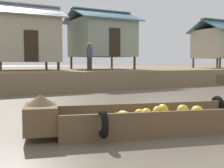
% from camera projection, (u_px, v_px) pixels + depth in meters
% --- Properties ---
extents(ground_plane, '(300.00, 300.00, 0.00)m').
position_uv_depth(ground_plane, '(97.00, 99.00, 11.18)').
color(ground_plane, '#665B4C').
extents(riverbank_strip, '(160.00, 20.00, 0.96)m').
position_uv_depth(riverbank_strip, '(24.00, 75.00, 22.29)').
color(riverbank_strip, '#7F6B4C').
rests_on(riverbank_strip, ground).
extents(banana_boat, '(5.88, 2.62, 0.82)m').
position_uv_depth(banana_boat, '(168.00, 117.00, 5.99)').
color(banana_boat, brown).
rests_on(banana_boat, ground).
extents(fishing_skiff_distant, '(1.46, 4.70, 0.84)m').
position_uv_depth(fishing_skiff_distant, '(198.00, 78.00, 20.68)').
color(fishing_skiff_distant, brown).
rests_on(fishing_skiff_distant, ground).
extents(stilt_house_mid_left, '(4.41, 3.44, 4.03)m').
position_uv_depth(stilt_house_mid_left, '(25.00, 38.00, 17.55)').
color(stilt_house_mid_left, '#4C3826').
rests_on(stilt_house_mid_left, riverbank_strip).
extents(stilt_house_mid_right, '(4.42, 4.07, 4.07)m').
position_uv_depth(stilt_house_mid_right, '(102.00, 38.00, 19.85)').
color(stilt_house_mid_right, '#4C3826').
rests_on(stilt_house_mid_right, riverbank_strip).
extents(stilt_house_right, '(4.07, 3.70, 4.05)m').
position_uv_depth(stilt_house_right, '(219.00, 43.00, 24.14)').
color(stilt_house_right, '#4C3826').
rests_on(stilt_house_right, riverbank_strip).
extents(vendor_person, '(0.44, 0.44, 1.66)m').
position_uv_depth(vendor_person, '(89.00, 54.00, 16.49)').
color(vendor_person, '#332D28').
rests_on(vendor_person, riverbank_strip).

